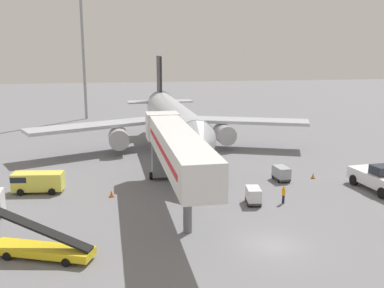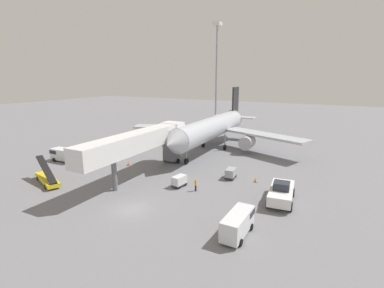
{
  "view_description": "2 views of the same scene",
  "coord_description": "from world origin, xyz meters",
  "px_view_note": "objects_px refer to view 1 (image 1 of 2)",
  "views": [
    {
      "loc": [
        -10.89,
        -29.64,
        14.48
      ],
      "look_at": [
        -2.13,
        23.88,
        2.55
      ],
      "focal_mm": 42.36,
      "sensor_mm": 36.0,
      "label": 1
    },
    {
      "loc": [
        21.12,
        -23.65,
        15.2
      ],
      "look_at": [
        -5.64,
        24.87,
        2.08
      ],
      "focal_mm": 26.74,
      "sensor_mm": 36.0,
      "label": 2
    }
  ],
  "objects_px": {
    "baggage_cart_mid_center": "(281,173)",
    "apron_light_mast": "(81,9)",
    "airplane_at_gate": "(173,119)",
    "safety_cone_alpha": "(313,176)",
    "safety_cone_bravo": "(111,193)",
    "belt_loader_truck": "(42,247)",
    "baggage_cart_near_center": "(253,195)",
    "pushback_tug": "(379,179)",
    "ground_crew_worker_foreground": "(284,194)",
    "jet_bridge": "(175,146)",
    "service_van_far_left": "(37,181)"
  },
  "relations": [
    {
      "from": "baggage_cart_mid_center",
      "to": "safety_cone_alpha",
      "type": "relative_size",
      "value": 3.66
    },
    {
      "from": "airplane_at_gate",
      "to": "belt_loader_truck",
      "type": "distance_m",
      "value": 32.81
    },
    {
      "from": "belt_loader_truck",
      "to": "service_van_far_left",
      "type": "height_order",
      "value": "belt_loader_truck"
    },
    {
      "from": "service_van_far_left",
      "to": "airplane_at_gate",
      "type": "bearing_deg",
      "value": 44.09
    },
    {
      "from": "airplane_at_gate",
      "to": "ground_crew_worker_foreground",
      "type": "relative_size",
      "value": 23.2
    },
    {
      "from": "jet_bridge",
      "to": "belt_loader_truck",
      "type": "height_order",
      "value": "jet_bridge"
    },
    {
      "from": "belt_loader_truck",
      "to": "safety_cone_bravo",
      "type": "bearing_deg",
      "value": 69.6
    },
    {
      "from": "belt_loader_truck",
      "to": "baggage_cart_near_center",
      "type": "distance_m",
      "value": 19.4
    },
    {
      "from": "airplane_at_gate",
      "to": "jet_bridge",
      "type": "distance_m",
      "value": 20.84
    },
    {
      "from": "safety_cone_alpha",
      "to": "apron_light_mast",
      "type": "distance_m",
      "value": 57.64
    },
    {
      "from": "service_van_far_left",
      "to": "safety_cone_alpha",
      "type": "bearing_deg",
      "value": 0.24
    },
    {
      "from": "airplane_at_gate",
      "to": "baggage_cart_near_center",
      "type": "height_order",
      "value": "airplane_at_gate"
    },
    {
      "from": "pushback_tug",
      "to": "ground_crew_worker_foreground",
      "type": "bearing_deg",
      "value": -169.13
    },
    {
      "from": "airplane_at_gate",
      "to": "ground_crew_worker_foreground",
      "type": "distance_m",
      "value": 23.7
    },
    {
      "from": "service_van_far_left",
      "to": "apron_light_mast",
      "type": "relative_size",
      "value": 0.16
    },
    {
      "from": "service_van_far_left",
      "to": "ground_crew_worker_foreground",
      "type": "bearing_deg",
      "value": -16.97
    },
    {
      "from": "baggage_cart_mid_center",
      "to": "apron_light_mast",
      "type": "relative_size",
      "value": 0.08
    },
    {
      "from": "baggage_cart_near_center",
      "to": "baggage_cart_mid_center",
      "type": "bearing_deg",
      "value": 52.2
    },
    {
      "from": "ground_crew_worker_foreground",
      "to": "safety_cone_alpha",
      "type": "bearing_deg",
      "value": 49.52
    },
    {
      "from": "pushback_tug",
      "to": "belt_loader_truck",
      "type": "xyz_separation_m",
      "value": [
        -31.3,
        -9.93,
        -0.46
      ]
    },
    {
      "from": "belt_loader_truck",
      "to": "pushback_tug",
      "type": "bearing_deg",
      "value": 17.6
    },
    {
      "from": "ground_crew_worker_foreground",
      "to": "apron_light_mast",
      "type": "xyz_separation_m",
      "value": [
        -21.21,
        53.47,
        20.23
      ]
    },
    {
      "from": "jet_bridge",
      "to": "belt_loader_truck",
      "type": "xyz_separation_m",
      "value": [
        -10.44,
        -9.28,
        -4.72
      ]
    },
    {
      "from": "ground_crew_worker_foreground",
      "to": "airplane_at_gate",
      "type": "bearing_deg",
      "value": 108.99
    },
    {
      "from": "airplane_at_gate",
      "to": "safety_cone_alpha",
      "type": "bearing_deg",
      "value": -47.36
    },
    {
      "from": "baggage_cart_near_center",
      "to": "safety_cone_alpha",
      "type": "height_order",
      "value": "baggage_cart_near_center"
    },
    {
      "from": "pushback_tug",
      "to": "belt_loader_truck",
      "type": "bearing_deg",
      "value": -162.4
    },
    {
      "from": "pushback_tug",
      "to": "safety_cone_alpha",
      "type": "bearing_deg",
      "value": 133.0
    },
    {
      "from": "baggage_cart_mid_center",
      "to": "ground_crew_worker_foreground",
      "type": "height_order",
      "value": "ground_crew_worker_foreground"
    },
    {
      "from": "pushback_tug",
      "to": "safety_cone_bravo",
      "type": "height_order",
      "value": "pushback_tug"
    },
    {
      "from": "safety_cone_alpha",
      "to": "apron_light_mast",
      "type": "relative_size",
      "value": 0.02
    },
    {
      "from": "ground_crew_worker_foreground",
      "to": "pushback_tug",
      "type": "bearing_deg",
      "value": 10.87
    },
    {
      "from": "belt_loader_truck",
      "to": "baggage_cart_mid_center",
      "type": "xyz_separation_m",
      "value": [
        22.77,
        14.82,
        0.07
      ]
    },
    {
      "from": "airplane_at_gate",
      "to": "safety_cone_bravo",
      "type": "distance_m",
      "value": 19.93
    },
    {
      "from": "pushback_tug",
      "to": "baggage_cart_mid_center",
      "type": "height_order",
      "value": "pushback_tug"
    },
    {
      "from": "airplane_at_gate",
      "to": "belt_loader_truck",
      "type": "bearing_deg",
      "value": -113.11
    },
    {
      "from": "safety_cone_alpha",
      "to": "safety_cone_bravo",
      "type": "xyz_separation_m",
      "value": [
        -21.96,
        -2.7,
        0.02
      ]
    },
    {
      "from": "baggage_cart_near_center",
      "to": "apron_light_mast",
      "type": "height_order",
      "value": "apron_light_mast"
    },
    {
      "from": "service_van_far_left",
      "to": "safety_cone_alpha",
      "type": "relative_size",
      "value": 7.87
    },
    {
      "from": "safety_cone_bravo",
      "to": "apron_light_mast",
      "type": "relative_size",
      "value": 0.02
    },
    {
      "from": "service_van_far_left",
      "to": "belt_loader_truck",
      "type": "bearing_deg",
      "value": -79.51
    },
    {
      "from": "baggage_cart_mid_center",
      "to": "safety_cone_bravo",
      "type": "xyz_separation_m",
      "value": [
        -18.18,
        -2.49,
        -0.51
      ]
    },
    {
      "from": "airplane_at_gate",
      "to": "safety_cone_bravo",
      "type": "height_order",
      "value": "airplane_at_gate"
    },
    {
      "from": "safety_cone_alpha",
      "to": "safety_cone_bravo",
      "type": "relative_size",
      "value": 0.94
    },
    {
      "from": "baggage_cart_mid_center",
      "to": "safety_cone_bravo",
      "type": "height_order",
      "value": "baggage_cart_mid_center"
    },
    {
      "from": "service_van_far_left",
      "to": "baggage_cart_near_center",
      "type": "distance_m",
      "value": 21.45
    },
    {
      "from": "baggage_cart_mid_center",
      "to": "ground_crew_worker_foreground",
      "type": "distance_m",
      "value": 7.37
    },
    {
      "from": "pushback_tug",
      "to": "ground_crew_worker_foreground",
      "type": "distance_m",
      "value": 11.1
    },
    {
      "from": "safety_cone_bravo",
      "to": "pushback_tug",
      "type": "bearing_deg",
      "value": -5.13
    },
    {
      "from": "jet_bridge",
      "to": "baggage_cart_near_center",
      "type": "height_order",
      "value": "jet_bridge"
    }
  ]
}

